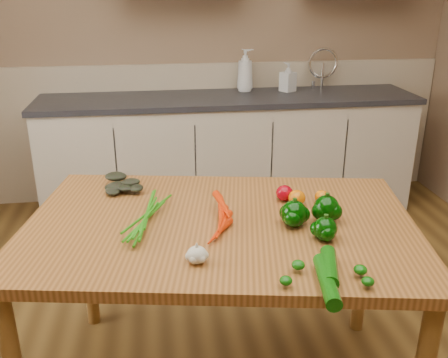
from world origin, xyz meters
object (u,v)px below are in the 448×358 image
object	(u,v)px
zucchini_b	(327,281)
zucchini_a	(329,267)
leafy_greens	(121,179)
table	(220,242)
pepper_c	(325,229)
carrot_bunch	(197,214)
soap_bottle_a	(245,70)
tomato_b	(297,198)
soap_bottle_b	(288,77)
garlic_bulb	(197,255)
pepper_a	(294,214)
tomato_a	(285,193)
soap_bottle_c	(288,81)
pepper_b	(326,208)
tomato_c	(322,197)

from	to	relation	value
zucchini_b	zucchini_a	bearing A→B (deg)	66.18
leafy_greens	zucchini_a	bearing A→B (deg)	-49.17
table	pepper_c	size ratio (longest dim) A/B	18.98
carrot_bunch	leafy_greens	distance (m)	0.49
soap_bottle_a	zucchini_a	size ratio (longest dim) A/B	1.65
tomato_b	soap_bottle_b	bearing A→B (deg)	76.54
tomato_b	garlic_bulb	bearing A→B (deg)	-138.40
pepper_a	leafy_greens	bearing A→B (deg)	146.22
table	soap_bottle_b	size ratio (longest dim) A/B	7.62
soap_bottle_b	tomato_a	size ratio (longest dim) A/B	2.96
soap_bottle_c	zucchini_a	size ratio (longest dim) A/B	0.76
soap_bottle_c	soap_bottle_b	bearing A→B (deg)	-163.53
soap_bottle_b	zucchini_b	distance (m)	2.59
table	garlic_bulb	distance (m)	0.34
zucchini_b	garlic_bulb	bearing A→B (deg)	151.86
soap_bottle_c	tomato_b	xyz separation A→B (m)	(-0.47, -1.93, -0.12)
tomato_b	zucchini_a	size ratio (longest dim) A/B	0.37
leafy_greens	zucchini_a	xyz separation A→B (m)	(0.70, -0.80, -0.03)
table	soap_bottle_b	world-z (taller)	soap_bottle_b
soap_bottle_a	tomato_b	world-z (taller)	soap_bottle_a
leafy_greens	pepper_a	xyz separation A→B (m)	(0.68, -0.45, -0.00)
soap_bottle_a	leafy_greens	distance (m)	1.93
leafy_greens	pepper_a	distance (m)	0.81
garlic_bulb	soap_bottle_a	bearing A→B (deg)	76.15
soap_bottle_a	carrot_bunch	world-z (taller)	soap_bottle_a
soap_bottle_c	tomato_a	xyz separation A→B (m)	(-0.51, -1.88, -0.12)
soap_bottle_b	zucchini_b	bearing A→B (deg)	45.72
soap_bottle_c	leafy_greens	xyz separation A→B (m)	(-1.21, -1.67, -0.10)
soap_bottle_a	pepper_c	size ratio (longest dim) A/B	3.65
soap_bottle_c	pepper_b	world-z (taller)	soap_bottle_c
tomato_c	zucchini_b	distance (m)	0.64
pepper_b	zucchini_a	bearing A→B (deg)	-107.32
soap_bottle_b	soap_bottle_c	distance (m)	0.04
table	garlic_bulb	bearing A→B (deg)	-101.65
pepper_a	tomato_b	distance (m)	0.20
soap_bottle_b	leafy_greens	bearing A→B (deg)	21.69
table	carrot_bunch	bearing A→B (deg)	-170.46
zucchini_a	zucchini_b	distance (m)	0.08
soap_bottle_c	carrot_bunch	xyz separation A→B (m)	(-0.90, -2.04, -0.12)
soap_bottle_c	leafy_greens	size ratio (longest dim) A/B	0.68
table	leafy_greens	world-z (taller)	leafy_greens
leafy_greens	soap_bottle_b	bearing A→B (deg)	54.02
soap_bottle_c	leafy_greens	world-z (taller)	soap_bottle_c
zucchini_a	pepper_b	bearing A→B (deg)	72.68
carrot_bunch	pepper_a	world-z (taller)	pepper_a
table	carrot_bunch	size ratio (longest dim) A/B	5.91
table	soap_bottle_b	xyz separation A→B (m)	(0.80, 2.03, 0.28)
garlic_bulb	zucchini_a	size ratio (longest dim) A/B	0.36
soap_bottle_b	tomato_b	world-z (taller)	soap_bottle_b
pepper_c	tomato_c	distance (m)	0.33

